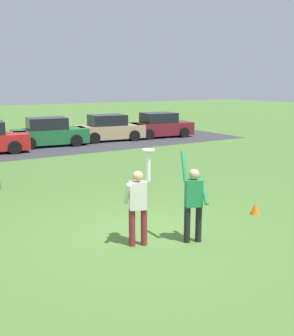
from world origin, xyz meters
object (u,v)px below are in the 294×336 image
at_px(person_defender, 193,199).
at_px(parked_car_tan, 109,129).
at_px(parked_car_maroon, 160,126).
at_px(person_catcher, 138,202).
at_px(frisbee_disc, 148,150).
at_px(parked_car_green, 49,133).
at_px(field_cone_orange, 255,209).

height_order(person_defender, parked_car_tan, person_defender).
bearing_deg(parked_car_maroon, parked_car_tan, -177.79).
xyz_separation_m(person_catcher, parked_car_tan, (6.79, 14.80, -0.25)).
distance_m(frisbee_disc, parked_car_tan, 16.34).
distance_m(person_defender, parked_car_green, 15.29).
bearing_deg(parked_car_tan, person_defender, -103.08).
bearing_deg(person_catcher, parked_car_green, 101.58).
distance_m(person_defender, parked_car_tan, 16.30).
xyz_separation_m(person_defender, field_cone_orange, (2.59, 0.56, -0.82)).
height_order(person_catcher, parked_car_tan, person_catcher).
height_order(parked_car_green, parked_car_maroon, same).
bearing_deg(parked_car_green, frisbee_disc, -93.32).
height_order(person_catcher, parked_car_green, person_catcher).
bearing_deg(field_cone_orange, parked_car_tan, 78.17).
relative_size(person_defender, frisbee_disc, 8.04).
height_order(person_defender, parked_car_green, person_defender).
bearing_deg(parked_car_tan, parked_car_maroon, 2.21).
xyz_separation_m(person_catcher, parked_car_maroon, (10.37, 14.49, -0.25)).
bearing_deg(person_catcher, frisbee_disc, 0.00).
xyz_separation_m(person_defender, parked_car_tan, (5.67, 15.28, -0.25)).
xyz_separation_m(parked_car_maroon, field_cone_orange, (-6.66, -14.40, -0.57)).
xyz_separation_m(person_defender, parked_car_maroon, (9.25, 14.96, -0.25)).
bearing_deg(parked_car_green, person_catcher, -94.16).
relative_size(person_catcher, frisbee_disc, 8.18).
relative_size(parked_car_maroon, field_cone_orange, 13.42).
bearing_deg(parked_car_tan, frisbee_disc, -106.57).
bearing_deg(field_cone_orange, frisbee_disc, -177.13).
distance_m(parked_car_green, parked_car_maroon, 7.40).
relative_size(person_defender, field_cone_orange, 6.39).
height_order(person_catcher, field_cone_orange, person_catcher).
height_order(person_catcher, person_defender, person_catcher).
bearing_deg(frisbee_disc, person_catcher, 156.97).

